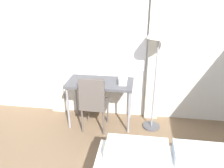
# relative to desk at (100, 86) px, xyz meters

# --- Properties ---
(wall_back_with_window) EXTENTS (5.57, 0.13, 2.70)m
(wall_back_with_window) POSITION_rel_desk_xyz_m (0.33, 0.34, 0.67)
(wall_back_with_window) COLOR silver
(wall_back_with_window) RESTS_ON ground_plane
(desk) EXTENTS (1.04, 0.52, 0.75)m
(desk) POSITION_rel_desk_xyz_m (0.00, 0.00, 0.00)
(desk) COLOR #4C4C51
(desk) RESTS_ON ground_plane
(desk_chair) EXTENTS (0.41, 0.41, 0.93)m
(desk_chair) POSITION_rel_desk_xyz_m (-0.06, -0.23, -0.16)
(desk_chair) COLOR #59514C
(desk_chair) RESTS_ON ground_plane
(standing_lamp) EXTENTS (0.35, 0.35, 1.73)m
(standing_lamp) POSITION_rel_desk_xyz_m (0.85, -0.03, 0.80)
(standing_lamp) COLOR #4C4C51
(standing_lamp) RESTS_ON ground_plane
(telephone) EXTENTS (0.13, 0.16, 0.11)m
(telephone) POSITION_rel_desk_xyz_m (0.37, -0.04, 0.12)
(telephone) COLOR white
(telephone) RESTS_ON desk
(book) EXTENTS (0.31, 0.19, 0.02)m
(book) POSITION_rel_desk_xyz_m (-0.08, -0.02, 0.09)
(book) COLOR #4C4238
(book) RESTS_ON desk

